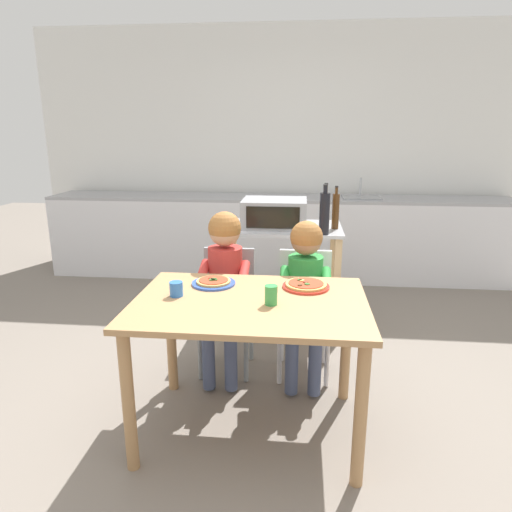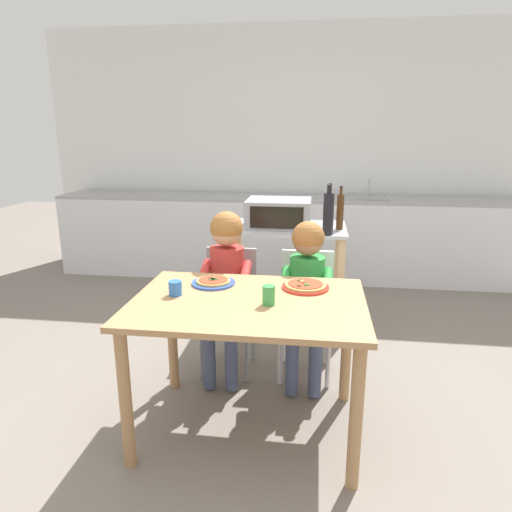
# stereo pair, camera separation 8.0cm
# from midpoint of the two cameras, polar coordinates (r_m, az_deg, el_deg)

# --- Properties ---
(ground_plane) EXTENTS (12.56, 12.56, 0.00)m
(ground_plane) POSITION_cam_midpoint_polar(r_m,az_deg,el_deg) (3.77, 0.86, -9.43)
(ground_plane) COLOR slate
(back_wall_tiled) EXTENTS (5.58, 0.12, 2.70)m
(back_wall_tiled) POSITION_cam_midpoint_polar(r_m,az_deg,el_deg) (5.36, 2.75, 12.92)
(back_wall_tiled) COLOR white
(back_wall_tiled) RESTS_ON ground
(kitchen_counter) EXTENTS (5.03, 0.60, 1.09)m
(kitchen_counter) POSITION_cam_midpoint_polar(r_m,az_deg,el_deg) (5.08, 2.38, 2.46)
(kitchen_counter) COLOR silver
(kitchen_counter) RESTS_ON ground
(kitchen_island_cart) EXTENTS (0.93, 0.60, 0.86)m
(kitchen_island_cart) POSITION_cam_midpoint_polar(r_m,az_deg,el_deg) (3.64, 2.54, -0.71)
(kitchen_island_cart) COLOR #B7BABF
(kitchen_island_cart) RESTS_ON ground
(toaster_oven) EXTENTS (0.49, 0.41, 0.21)m
(toaster_oven) POSITION_cam_midpoint_polar(r_m,az_deg,el_deg) (3.55, 1.67, 5.40)
(toaster_oven) COLOR #999BA0
(toaster_oven) RESTS_ON kitchen_island_cart
(bottle_brown_beer) EXTENTS (0.07, 0.07, 0.36)m
(bottle_brown_beer) POSITION_cam_midpoint_polar(r_m,az_deg,el_deg) (3.29, 7.87, 5.36)
(bottle_brown_beer) COLOR black
(bottle_brown_beer) RESTS_ON kitchen_island_cart
(bottle_slim_sauce) EXTENTS (0.07, 0.07, 0.36)m
(bottle_slim_sauce) POSITION_cam_midpoint_polar(r_m,az_deg,el_deg) (3.40, 7.97, 5.50)
(bottle_slim_sauce) COLOR #4C2D14
(bottle_slim_sauce) RESTS_ON kitchen_island_cart
(bottle_tall_green_wine) EXTENTS (0.05, 0.05, 0.33)m
(bottle_tall_green_wine) POSITION_cam_midpoint_polar(r_m,az_deg,el_deg) (3.50, 9.28, 5.62)
(bottle_tall_green_wine) COLOR #4C2D14
(bottle_tall_green_wine) RESTS_ON kitchen_island_cart
(dining_table) EXTENTS (1.19, 0.83, 0.75)m
(dining_table) POSITION_cam_midpoint_polar(r_m,az_deg,el_deg) (2.36, -1.72, -8.09)
(dining_table) COLOR #AD7F51
(dining_table) RESTS_ON ground
(dining_chair_left) EXTENTS (0.36, 0.36, 0.81)m
(dining_chair_left) POSITION_cam_midpoint_polar(r_m,az_deg,el_deg) (3.08, -4.32, -5.58)
(dining_chair_left) COLOR gray
(dining_chair_left) RESTS_ON ground
(dining_chair_right) EXTENTS (0.36, 0.36, 0.81)m
(dining_chair_right) POSITION_cam_midpoint_polar(r_m,az_deg,el_deg) (3.04, 5.31, -5.94)
(dining_chair_right) COLOR silver
(dining_chair_right) RESTS_ON ground
(child_in_red_shirt) EXTENTS (0.32, 0.42, 1.08)m
(child_in_red_shirt) POSITION_cam_midpoint_polar(r_m,az_deg,el_deg) (2.90, -4.80, -2.18)
(child_in_red_shirt) COLOR #424C6B
(child_in_red_shirt) RESTS_ON ground
(child_in_green_shirt) EXTENTS (0.32, 0.42, 1.03)m
(child_in_green_shirt) POSITION_cam_midpoint_polar(r_m,az_deg,el_deg) (2.86, 5.38, -3.11)
(child_in_green_shirt) COLOR #424C6B
(child_in_green_shirt) RESTS_ON ground
(pizza_plate_blue_rimmed) EXTENTS (0.24, 0.24, 0.03)m
(pizza_plate_blue_rimmed) POSITION_cam_midpoint_polar(r_m,az_deg,el_deg) (2.56, -6.23, -3.29)
(pizza_plate_blue_rimmed) COLOR #3356B7
(pizza_plate_blue_rimmed) RESTS_ON dining_table
(pizza_plate_red_rimmed) EXTENTS (0.26, 0.26, 0.03)m
(pizza_plate_red_rimmed) POSITION_cam_midpoint_polar(r_m,az_deg,el_deg) (2.51, 5.35, -3.68)
(pizza_plate_red_rimmed) COLOR red
(pizza_plate_red_rimmed) RESTS_ON dining_table
(drinking_cup_green) EXTENTS (0.06, 0.06, 0.10)m
(drinking_cup_green) POSITION_cam_midpoint_polar(r_m,az_deg,el_deg) (2.25, 0.87, -4.92)
(drinking_cup_green) COLOR green
(drinking_cup_green) RESTS_ON dining_table
(drinking_cup_blue) EXTENTS (0.07, 0.07, 0.08)m
(drinking_cup_blue) POSITION_cam_midpoint_polar(r_m,az_deg,el_deg) (2.41, -10.89, -4.08)
(drinking_cup_blue) COLOR blue
(drinking_cup_blue) RESTS_ON dining_table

